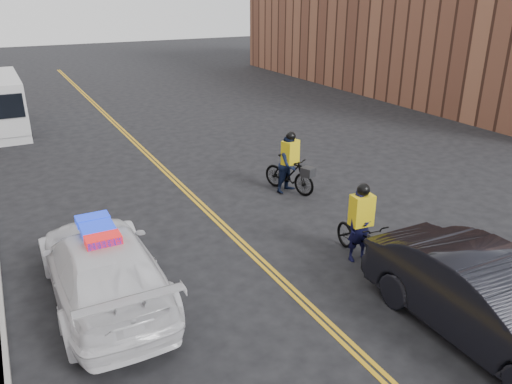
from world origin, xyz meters
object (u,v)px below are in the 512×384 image
Objects in this scene: police_cruiser at (103,266)px; cyclist_near at (360,234)px; cyclist_far at (290,168)px; dark_sedan at (487,301)px.

police_cruiser is 2.59× the size of cyclist_near.
cyclist_near is 1.01× the size of cyclist_far.
cyclist_near reaches higher than police_cruiser.
police_cruiser is 7.96m from dark_sedan.
police_cruiser is 7.84m from cyclist_far.
cyclist_near is (-0.17, 3.64, -0.16)m from dark_sedan.
dark_sedan is at bearing 142.12° from police_cruiser.
cyclist_near is at bearing 93.06° from dark_sedan.
dark_sedan is 8.48m from cyclist_far.
dark_sedan is at bearing -82.29° from cyclist_near.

